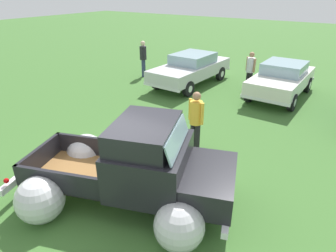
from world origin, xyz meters
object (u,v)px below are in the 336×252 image
at_px(show_car_0, 191,68).
at_px(show_car_1, 282,78).
at_px(spectator_2, 250,69).
at_px(spectator_0, 143,56).
at_px(vintage_pickup_truck, 139,173).
at_px(spectator_1, 196,118).

relative_size(show_car_0, show_car_1, 1.12).
xyz_separation_m(show_car_0, show_car_1, (3.99, 0.58, -0.00)).
relative_size(show_car_1, spectator_2, 2.44).
height_order(spectator_0, spectator_2, spectator_0).
height_order(show_car_0, show_car_1, same).
bearing_deg(show_car_1, vintage_pickup_truck, -3.27).
bearing_deg(spectator_2, spectator_1, 32.28).
height_order(vintage_pickup_truck, show_car_1, vintage_pickup_truck).
bearing_deg(show_car_1, spectator_1, -6.04).
height_order(show_car_1, spectator_0, spectator_0).
xyz_separation_m(show_car_0, spectator_2, (2.60, 0.64, 0.19)).
bearing_deg(spectator_1, show_car_0, 45.62).
relative_size(vintage_pickup_truck, spectator_1, 2.85).
bearing_deg(show_car_1, spectator_0, -82.38).
relative_size(show_car_0, spectator_0, 2.61).
height_order(show_car_1, spectator_1, spectator_1).
bearing_deg(show_car_0, spectator_2, 106.38).
bearing_deg(show_car_0, spectator_0, -84.02).
distance_m(spectator_0, spectator_2, 5.37).
xyz_separation_m(vintage_pickup_truck, spectator_2, (-0.70, 8.63, 0.22)).
bearing_deg(spectator_2, vintage_pickup_truck, 31.13).
relative_size(spectator_0, spectator_2, 1.05).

